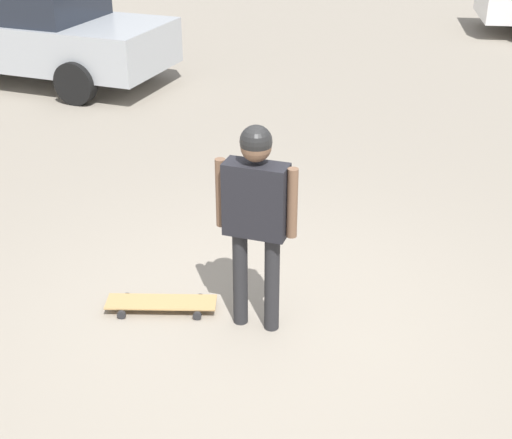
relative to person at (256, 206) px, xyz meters
name	(u,v)px	position (x,y,z in m)	size (l,w,h in m)	color
ground_plane	(256,324)	(0.00, 0.00, -1.05)	(220.00, 220.00, 0.00)	gray
person	(256,206)	(0.00, 0.00, 0.00)	(0.46, 0.48, 1.67)	#262628
skateboard	(161,303)	(-0.49, -0.63, -0.98)	(0.58, 0.91, 0.08)	tan
car_parked_near	(26,32)	(-7.84, -0.67, -0.28)	(4.58, 4.64, 1.48)	#ADB2B7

